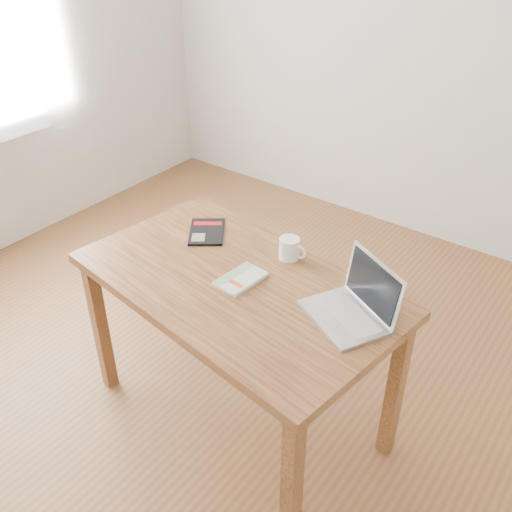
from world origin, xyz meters
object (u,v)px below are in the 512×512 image
Objects in this scene: white_guidebook at (241,279)px; coffee_mug at (290,248)px; desk at (237,299)px; laptop at (354,305)px; black_guidebook at (207,232)px.

coffee_mug is (0.06, 0.24, 0.04)m from white_guidebook.
laptop is (0.46, 0.08, 0.13)m from desk.
laptop reaches higher than black_guidebook.
desk is 11.23× the size of coffee_mug.
white_guidebook is 0.56× the size of laptop.
desk is 6.54× the size of white_guidebook.
desk is at bearing -146.86° from white_guidebook.
coffee_mug reaches higher than white_guidebook.
white_guidebook reaches higher than black_guidebook.
laptop is (0.45, 0.07, 0.04)m from white_guidebook.
laptop is at bearing 17.79° from desk.
desk is at bearing -107.80° from coffee_mug.
laptop is 3.06× the size of coffee_mug.
coffee_mug is at bearing -29.53° from black_guidebook.
white_guidebook is (0.02, 0.01, 0.10)m from desk.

